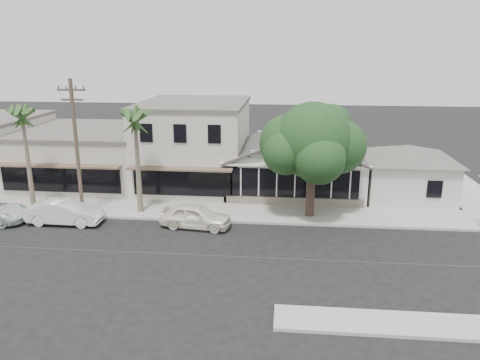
# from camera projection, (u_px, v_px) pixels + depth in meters

# --- Properties ---
(ground) EXTENTS (140.00, 140.00, 0.00)m
(ground) POSITION_uv_depth(u_px,v_px,m) (203.00, 255.00, 25.28)
(ground) COLOR black
(ground) RESTS_ON ground
(sidewalk_north) EXTENTS (90.00, 3.50, 0.15)m
(sidewalk_north) POSITION_uv_depth(u_px,v_px,m) (106.00, 208.00, 32.48)
(sidewalk_north) COLOR #9E9991
(sidewalk_north) RESTS_ON ground
(corner_shop) EXTENTS (10.40, 8.60, 5.10)m
(corner_shop) POSITION_uv_depth(u_px,v_px,m) (294.00, 158.00, 36.03)
(corner_shop) COLOR beige
(corner_shop) RESTS_ON ground
(side_cottage) EXTENTS (6.00, 6.00, 3.00)m
(side_cottage) POSITION_uv_depth(u_px,v_px,m) (405.00, 178.00, 34.63)
(side_cottage) COLOR beige
(side_cottage) RESTS_ON ground
(row_building_near) EXTENTS (8.00, 10.00, 6.50)m
(row_building_near) POSITION_uv_depth(u_px,v_px,m) (195.00, 145.00, 37.60)
(row_building_near) COLOR beige
(row_building_near) RESTS_ON ground
(row_building_midnear) EXTENTS (10.00, 10.00, 4.20)m
(row_building_midnear) POSITION_uv_depth(u_px,v_px,m) (88.00, 157.00, 38.77)
(row_building_midnear) COLOR #B4AFA1
(row_building_midnear) RESTS_ON ground
(utility_pole) EXTENTS (1.80, 0.24, 9.00)m
(utility_pole) POSITION_uv_depth(u_px,v_px,m) (76.00, 146.00, 29.81)
(utility_pole) COLOR brown
(utility_pole) RESTS_ON ground
(car_0) EXTENTS (4.60, 2.33, 1.50)m
(car_0) POSITION_uv_depth(u_px,v_px,m) (196.00, 216.00, 29.00)
(car_0) COLOR white
(car_0) RESTS_ON ground
(car_1) EXTENTS (4.73, 1.66, 1.55)m
(car_1) POSITION_uv_depth(u_px,v_px,m) (65.00, 212.00, 29.61)
(car_1) COLOR white
(car_1) RESTS_ON ground
(shade_tree) EXTENTS (6.86, 6.21, 7.62)m
(shade_tree) POSITION_uv_depth(u_px,v_px,m) (311.00, 142.00, 29.75)
(shade_tree) COLOR #3F2F26
(shade_tree) RESTS_ON ground
(palm_east) EXTENTS (3.55, 3.55, 7.58)m
(palm_east) POSITION_uv_depth(u_px,v_px,m) (135.00, 119.00, 29.91)
(palm_east) COLOR #726651
(palm_east) RESTS_ON ground
(palm_mid) EXTENTS (2.81, 2.81, 7.59)m
(palm_mid) POSITION_uv_depth(u_px,v_px,m) (22.00, 116.00, 30.48)
(palm_mid) COLOR #726651
(palm_mid) RESTS_ON ground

